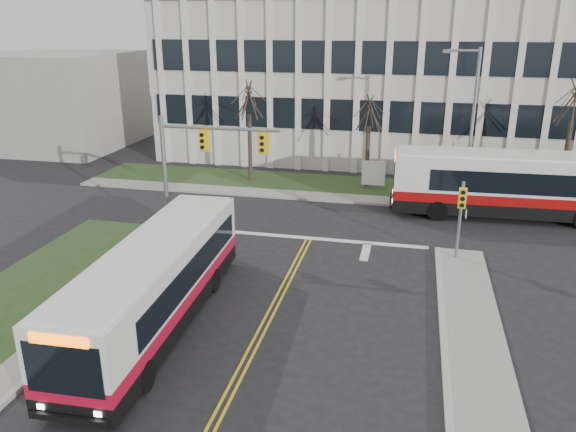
% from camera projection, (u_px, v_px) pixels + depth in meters
% --- Properties ---
extents(ground, '(120.00, 120.00, 0.00)m').
position_uv_depth(ground, '(270.00, 315.00, 21.34)').
color(ground, black).
rests_on(ground, ground).
extents(sidewalk_west, '(1.20, 26.00, 0.14)m').
position_uv_depth(sidewalk_west, '(22.00, 365.00, 18.16)').
color(sidewalk_west, '#9E9B93').
rests_on(sidewalk_west, ground).
extents(sidewalk_cross, '(44.00, 1.60, 0.14)m').
position_uv_depth(sidewalk_cross, '(411.00, 203.00, 34.29)').
color(sidewalk_cross, '#9E9B93').
rests_on(sidewalk_cross, ground).
extents(building_lawn, '(44.00, 5.00, 0.12)m').
position_uv_depth(building_lawn, '(411.00, 190.00, 36.87)').
color(building_lawn, '#29411B').
rests_on(building_lawn, ground).
extents(office_building, '(40.00, 16.00, 12.00)m').
position_uv_depth(office_building, '(419.00, 80.00, 45.96)').
color(office_building, beige).
rests_on(office_building, ground).
extents(building_annex, '(12.00, 12.00, 8.00)m').
position_uv_depth(building_annex, '(57.00, 100.00, 49.35)').
color(building_annex, '#9E9B93').
rests_on(building_annex, ground).
extents(mast_arm_signal, '(6.11, 0.38, 6.20)m').
position_uv_depth(mast_arm_signal, '(195.00, 156.00, 27.70)').
color(mast_arm_signal, slate).
rests_on(mast_arm_signal, ground).
extents(signal_pole_near, '(0.34, 0.39, 3.80)m').
position_uv_depth(signal_pole_near, '(461.00, 210.00, 25.38)').
color(signal_pole_near, slate).
rests_on(signal_pole_near, ground).
extents(signal_pole_far, '(0.34, 0.39, 3.80)m').
position_uv_depth(signal_pole_far, '(452.00, 165.00, 33.21)').
color(signal_pole_far, slate).
rests_on(signal_pole_far, ground).
extents(streetlight, '(2.15, 0.25, 9.20)m').
position_uv_depth(streetlight, '(470.00, 118.00, 32.89)').
color(streetlight, slate).
rests_on(streetlight, ground).
extents(directory_sign, '(1.50, 0.12, 2.00)m').
position_uv_depth(directory_sign, '(373.00, 174.00, 36.56)').
color(directory_sign, slate).
rests_on(directory_sign, ground).
extents(tree_left, '(1.80, 1.80, 7.70)m').
position_uv_depth(tree_left, '(249.00, 101.00, 37.35)').
color(tree_left, '#42352B').
rests_on(tree_left, ground).
extents(tree_mid, '(1.80, 1.80, 6.82)m').
position_uv_depth(tree_mid, '(369.00, 115.00, 36.08)').
color(tree_mid, '#42352B').
rests_on(tree_mid, ground).
extents(tree_right, '(1.80, 1.80, 8.25)m').
position_uv_depth(tree_right, '(574.00, 105.00, 33.08)').
color(tree_right, '#42352B').
rests_on(tree_right, ground).
extents(bus_main, '(2.97, 11.88, 3.14)m').
position_uv_depth(bus_main, '(156.00, 286.00, 20.21)').
color(bus_main, silver).
rests_on(bus_main, ground).
extents(bus_cross, '(13.58, 3.41, 3.60)m').
position_uv_depth(bus_cross, '(516.00, 187.00, 31.43)').
color(bus_cross, silver).
rests_on(bus_cross, ground).
extents(newspaper_box_blue, '(0.54, 0.49, 0.95)m').
position_uv_depth(newspaper_box_blue, '(105.00, 287.00, 22.59)').
color(newspaper_box_blue, navy).
rests_on(newspaper_box_blue, ground).
extents(newspaper_box_red, '(0.61, 0.58, 0.95)m').
position_uv_depth(newspaper_box_red, '(75.00, 313.00, 20.55)').
color(newspaper_box_red, maroon).
rests_on(newspaper_box_red, ground).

